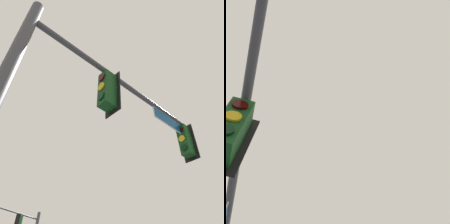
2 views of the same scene
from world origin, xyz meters
The scene contains 0 objects.
Camera 2 is at (-5.41, -6.25, 1.95)m, focal length 50.00 mm.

